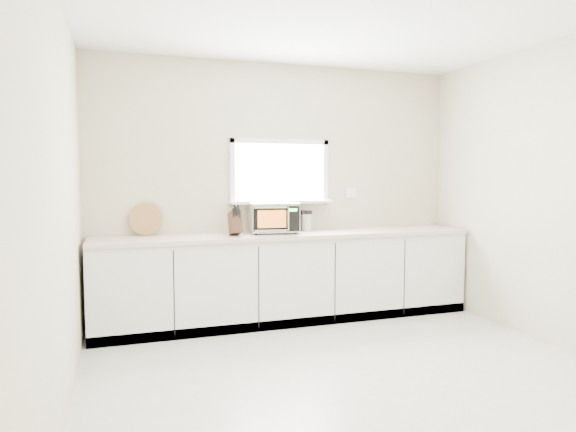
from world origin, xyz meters
name	(u,v)px	position (x,y,z in m)	size (l,w,h in m)	color
ground	(362,382)	(0.00, 0.00, 0.00)	(4.00, 4.00, 0.00)	beige
back_wall	(280,189)	(0.00, 2.00, 1.36)	(4.00, 0.17, 2.70)	beige
cabinets	(288,279)	(0.00, 1.70, 0.44)	(3.92, 0.60, 0.88)	silver
countertop	(288,235)	(0.00, 1.69, 0.90)	(3.92, 0.64, 0.04)	beige
microwave	(274,217)	(-0.14, 1.75, 1.08)	(0.53, 0.45, 0.31)	black
knife_block	(235,222)	(-0.57, 1.64, 1.05)	(0.11, 0.22, 0.31)	#412617
cutting_board	(146,219)	(-1.40, 1.94, 1.08)	(0.32, 0.32, 0.02)	#A4743F
coffee_grinder	(306,220)	(0.25, 1.84, 1.03)	(0.13, 0.13, 0.22)	#B1B4B9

